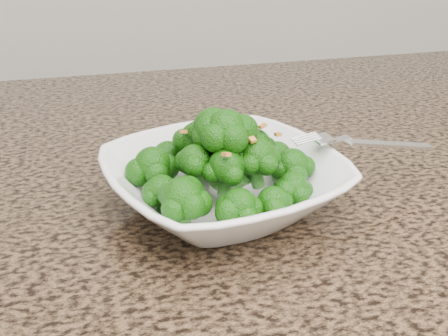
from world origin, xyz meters
name	(u,v)px	position (x,y,z in m)	size (l,w,h in m)	color
granite_counter	(186,198)	(0.00, 0.30, 0.89)	(1.64, 1.04, 0.03)	brown
bowl	(224,184)	(0.03, 0.24, 0.93)	(0.25, 0.25, 0.06)	white
broccoli_pile	(224,126)	(0.03, 0.24, 1.00)	(0.22, 0.22, 0.07)	#175B0A
garlic_topping	(224,89)	(0.03, 0.24, 1.04)	(0.13, 0.13, 0.01)	orange
fork	(344,140)	(0.17, 0.24, 0.97)	(0.20, 0.03, 0.01)	silver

